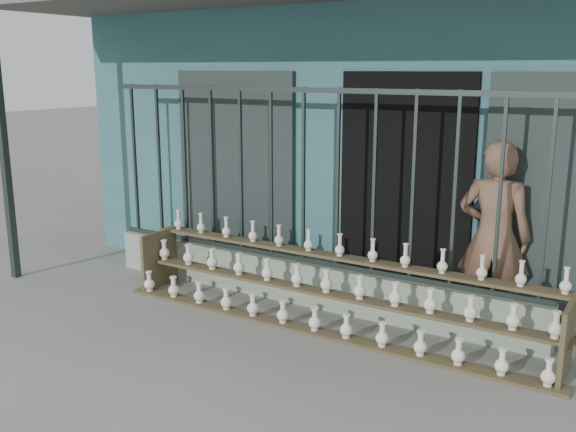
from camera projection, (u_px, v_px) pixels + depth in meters
The scene contains 6 objects.
ground at pixel (230, 346), 5.74m from camera, with size 60.00×60.00×0.00m, color slate.
workshop_building at pixel (410, 128), 8.89m from camera, with size 7.40×6.60×3.21m.
parapet_wall at pixel (303, 282), 6.77m from camera, with size 5.00×0.20×0.45m, color #8EA28B.
security_fence at pixel (303, 177), 6.52m from camera, with size 5.00×0.04×1.80m.
shelf_rack at pixel (326, 289), 6.14m from camera, with size 4.50×0.68×0.85m.
elderly_woman at pixel (494, 238), 5.91m from camera, with size 0.66×0.43×1.81m, color brown.
Camera 1 is at (3.24, -4.27, 2.43)m, focal length 40.00 mm.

